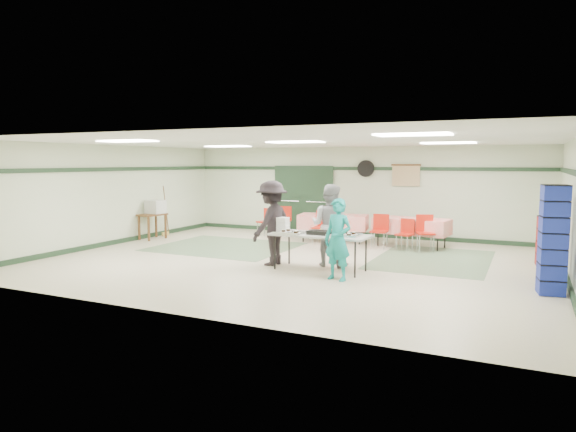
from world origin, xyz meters
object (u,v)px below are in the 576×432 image
at_px(volunteer_dark, 272,223).
at_px(chair_b, 380,227).
at_px(serving_table, 320,236).
at_px(crate_stack_blue_b, 553,240).
at_px(printer_table, 152,218).
at_px(chair_d, 322,224).
at_px(chair_loose_b, 266,219).
at_px(chair_c, 425,229).
at_px(volunteer_grey, 330,225).
at_px(broom, 166,210).
at_px(crate_stack_red, 547,241).
at_px(chair_a, 406,231).
at_px(dining_table_b, 333,221).
at_px(chair_loose_a, 284,218).
at_px(dining_table_a, 411,226).
at_px(office_printer, 155,207).
at_px(volunteer_teal, 338,239).
at_px(crate_stack_blue_a, 551,239).

bearing_deg(volunteer_dark, chair_b, 160.74).
bearing_deg(serving_table, crate_stack_blue_b, -0.34).
bearing_deg(printer_table, chair_d, 23.12).
bearing_deg(volunteer_dark, chair_loose_b, -143.62).
relative_size(serving_table, chair_c, 2.24).
xyz_separation_m(crate_stack_blue_b, printer_table, (-10.30, 2.11, -0.31)).
relative_size(volunteer_grey, broom, 1.17).
xyz_separation_m(chair_b, chair_d, (-1.62, 0.00, 0.01)).
height_order(crate_stack_red, crate_stack_blue_b, crate_stack_blue_b).
height_order(chair_b, chair_c, chair_c).
bearing_deg(chair_a, chair_b, -167.96).
bearing_deg(printer_table, dining_table_b, 28.73).
bearing_deg(chair_c, volunteer_dark, -151.09).
bearing_deg(broom, printer_table, -75.52).
relative_size(volunteer_dark, chair_c, 1.99).
relative_size(dining_table_b, crate_stack_blue_b, 1.08).
height_order(volunteer_grey, chair_loose_a, volunteer_grey).
relative_size(dining_table_a, dining_table_b, 1.01).
height_order(dining_table_a, chair_c, chair_c).
relative_size(dining_table_a, printer_table, 2.40).
bearing_deg(chair_loose_b, chair_a, 8.15).
bearing_deg(volunteer_dark, printer_table, -103.73).
distance_m(printer_table, office_printer, 0.35).
bearing_deg(volunteer_teal, chair_loose_b, 144.97).
bearing_deg(chair_b, office_printer, -171.66).
distance_m(chair_loose_a, chair_loose_b, 0.55).
relative_size(volunteer_teal, chair_c, 1.69).
xyz_separation_m(chair_loose_b, broom, (-2.72, -1.38, 0.28)).
relative_size(serving_table, chair_loose_b, 2.50).
bearing_deg(printer_table, volunteer_dark, -12.78).
relative_size(chair_c, crate_stack_red, 0.86).
bearing_deg(volunteer_dark, dining_table_b, -173.64).
height_order(volunteer_dark, printer_table, volunteer_dark).
height_order(serving_table, broom, broom).
relative_size(volunteer_dark, chair_loose_b, 2.22).
xyz_separation_m(chair_b, broom, (-6.51, -0.54, 0.24)).
xyz_separation_m(volunteer_dark, crate_stack_blue_b, (5.44, -0.25, 0.01)).
distance_m(chair_loose_b, crate_stack_blue_a, 8.35).
distance_m(volunteer_grey, chair_loose_a, 4.75).
height_order(volunteer_teal, dining_table_a, volunteer_teal).
distance_m(crate_stack_blue_a, crate_stack_blue_b, 0.93).
bearing_deg(chair_loose_a, chair_c, -25.24).
xyz_separation_m(crate_stack_blue_a, crate_stack_red, (0.00, 1.74, -0.30)).
distance_m(volunteer_teal, crate_stack_blue_b, 3.68).
xyz_separation_m(volunteer_teal, office_printer, (-6.66, 2.79, 0.16)).
height_order(dining_table_b, office_printer, office_printer).
relative_size(chair_b, crate_stack_blue_b, 0.48).
height_order(volunteer_teal, crate_stack_red, volunteer_teal).
bearing_deg(printer_table, serving_table, -9.80).
height_order(chair_loose_b, office_printer, office_printer).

